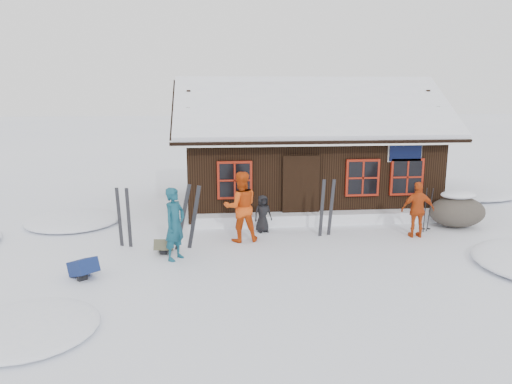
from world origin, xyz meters
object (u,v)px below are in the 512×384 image
(boulder, at_px, (457,211))
(backpack_olive, at_px, (164,248))
(skier_teal, at_px, (175,224))
(skier_orange_left, at_px, (241,207))
(ski_pair_left, at_px, (189,218))
(skier_orange_right, at_px, (418,210))
(ski_poles, at_px, (427,211))
(skier_crouched, at_px, (263,214))
(backpack_blue, at_px, (84,270))

(boulder, height_order, backpack_olive, boulder)
(skier_teal, height_order, skier_orange_left, skier_orange_left)
(skier_orange_left, distance_m, ski_pair_left, 1.48)
(skier_orange_left, distance_m, skier_orange_right, 4.85)
(ski_poles, bearing_deg, backpack_olive, -171.08)
(skier_orange_left, relative_size, skier_orange_right, 1.22)
(skier_crouched, distance_m, ski_pair_left, 2.46)
(skier_teal, bearing_deg, skier_orange_left, -18.07)
(boulder, distance_m, ski_poles, 1.18)
(skier_orange_left, relative_size, boulder, 1.14)
(skier_orange_right, bearing_deg, boulder, -147.72)
(skier_teal, distance_m, backpack_blue, 2.28)
(ski_pair_left, height_order, backpack_olive, ski_pair_left)
(skier_teal, height_order, skier_crouched, skier_teal)
(skier_crouched, height_order, backpack_blue, skier_crouched)
(skier_crouched, height_order, boulder, skier_crouched)
(skier_teal, xyz_separation_m, skier_crouched, (2.34, 2.08, -0.34))
(skier_orange_left, bearing_deg, skier_teal, 30.81)
(backpack_olive, bearing_deg, backpack_blue, -128.46)
(skier_teal, distance_m, skier_crouched, 3.15)
(skier_orange_right, height_order, ski_pair_left, ski_pair_left)
(boulder, bearing_deg, skier_orange_left, -173.40)
(skier_teal, relative_size, boulder, 1.06)
(ski_poles, height_order, backpack_blue, ski_poles)
(backpack_blue, bearing_deg, skier_orange_right, -26.87)
(skier_orange_right, distance_m, boulder, 1.85)
(boulder, bearing_deg, ski_pair_left, -170.54)
(skier_orange_left, bearing_deg, backpack_blue, 25.32)
(skier_teal, relative_size, skier_crouched, 1.64)
(ski_poles, relative_size, backpack_blue, 2.20)
(backpack_blue, bearing_deg, skier_teal, -14.06)
(skier_orange_right, xyz_separation_m, boulder, (1.60, 0.87, -0.28))
(skier_orange_left, xyz_separation_m, backpack_blue, (-3.59, -2.29, -0.78))
(skier_crouched, height_order, backpack_olive, skier_crouched)
(boulder, relative_size, backpack_olive, 3.26)
(skier_teal, relative_size, backpack_olive, 3.47)
(skier_orange_right, bearing_deg, backpack_olive, 9.38)
(boulder, bearing_deg, backpack_blue, -163.16)
(skier_orange_left, relative_size, backpack_olive, 3.73)
(skier_teal, xyz_separation_m, ski_poles, (7.01, 1.65, -0.26))
(backpack_blue, xyz_separation_m, backpack_olive, (1.60, 1.49, -0.02))
(skier_orange_left, xyz_separation_m, ski_poles, (5.34, 0.35, -0.33))
(skier_crouched, xyz_separation_m, backpack_olive, (-2.66, -1.58, -0.40))
(skier_crouched, relative_size, ski_pair_left, 0.62)
(backpack_olive, bearing_deg, ski_pair_left, 30.32)
(backpack_blue, relative_size, backpack_olive, 1.18)
(skier_crouched, xyz_separation_m, ski_poles, (4.67, -0.43, 0.08))
(backpack_blue, bearing_deg, skier_crouched, -5.51)
(skier_teal, relative_size, ski_poles, 1.34)
(skier_teal, distance_m, boulder, 8.37)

